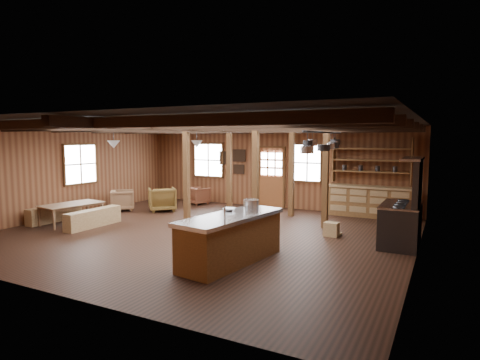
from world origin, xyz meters
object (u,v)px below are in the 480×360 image
object	(u,v)px
armchair_c	(123,200)
armchair_b	(198,196)
kitchen_island	(231,238)
dining_table	(73,214)
commercial_range	(403,218)
armchair_a	(162,199)

from	to	relation	value
armchair_c	armchair_b	bearing A→B (deg)	-77.97
kitchen_island	dining_table	size ratio (longest dim) A/B	1.58
armchair_b	armchair_c	bearing A→B (deg)	76.95
commercial_range	armchair_c	size ratio (longest dim) A/B	2.63
dining_table	armchair_c	bearing A→B (deg)	16.43
kitchen_island	armchair_b	size ratio (longest dim) A/B	3.74
armchair_b	armchair_a	bearing A→B (deg)	101.76
armchair_a	armchair_b	size ratio (longest dim) A/B	1.25
kitchen_island	commercial_range	size ratio (longest dim) A/B	1.30
commercial_range	dining_table	bearing A→B (deg)	-167.99
commercial_range	armchair_c	bearing A→B (deg)	176.94
kitchen_island	dining_table	bearing A→B (deg)	177.84
commercial_range	armchair_c	world-z (taller)	commercial_range
kitchen_island	commercial_range	bearing A→B (deg)	53.50
kitchen_island	armchair_a	world-z (taller)	kitchen_island
armchair_a	armchair_c	distance (m)	1.36
commercial_range	armchair_b	bearing A→B (deg)	159.41
armchair_b	armchair_c	world-z (taller)	armchair_c
commercial_range	armchair_b	world-z (taller)	commercial_range
armchair_c	commercial_range	bearing A→B (deg)	-136.50
dining_table	armchair_a	world-z (taller)	armchair_a
dining_table	armchair_b	size ratio (longest dim) A/B	2.36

